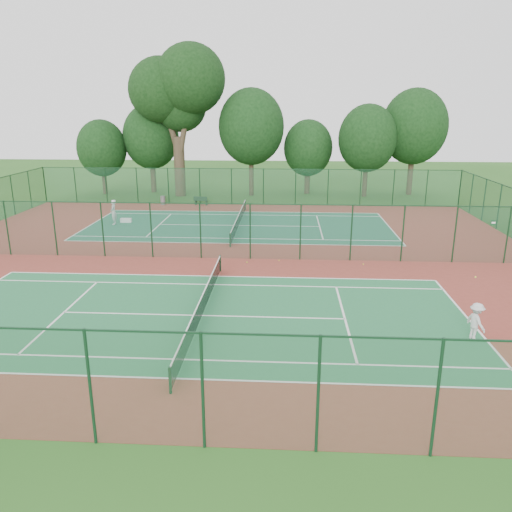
{
  "coord_description": "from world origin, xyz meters",
  "views": [
    {
      "loc": [
        3.66,
        -29.64,
        9.03
      ],
      "look_at": [
        2.18,
        -4.74,
        1.6
      ],
      "focal_mm": 35.0,
      "sensor_mm": 36.0,
      "label": 1
    }
  ],
  "objects_px": {
    "kit_bag": "(126,220)",
    "bench": "(201,201)",
    "player_far": "(114,212)",
    "player_near": "(476,322)",
    "big_tree": "(178,89)",
    "trash_bin": "(163,200)"
  },
  "relations": [
    {
      "from": "player_near",
      "to": "big_tree",
      "type": "xyz_separation_m",
      "value": [
        -18.79,
        33.64,
        10.02
      ]
    },
    {
      "from": "player_far",
      "to": "kit_bag",
      "type": "relative_size",
      "value": 2.18
    },
    {
      "from": "bench",
      "to": "big_tree",
      "type": "relative_size",
      "value": 0.09
    },
    {
      "from": "trash_bin",
      "to": "bench",
      "type": "relative_size",
      "value": 0.59
    },
    {
      "from": "kit_bag",
      "to": "bench",
      "type": "bearing_deg",
      "value": 58.42
    },
    {
      "from": "player_far",
      "to": "big_tree",
      "type": "bearing_deg",
      "value": 161.72
    },
    {
      "from": "player_far",
      "to": "kit_bag",
      "type": "height_order",
      "value": "player_far"
    },
    {
      "from": "player_near",
      "to": "kit_bag",
      "type": "distance_m",
      "value": 29.05
    },
    {
      "from": "big_tree",
      "to": "kit_bag",
      "type": "bearing_deg",
      "value": -98.31
    },
    {
      "from": "bench",
      "to": "kit_bag",
      "type": "height_order",
      "value": "bench"
    },
    {
      "from": "player_far",
      "to": "kit_bag",
      "type": "distance_m",
      "value": 1.34
    },
    {
      "from": "player_far",
      "to": "trash_bin",
      "type": "distance_m",
      "value": 8.87
    },
    {
      "from": "trash_bin",
      "to": "kit_bag",
      "type": "distance_m",
      "value": 7.98
    },
    {
      "from": "player_far",
      "to": "trash_bin",
      "type": "height_order",
      "value": "player_far"
    },
    {
      "from": "kit_bag",
      "to": "big_tree",
      "type": "height_order",
      "value": "big_tree"
    },
    {
      "from": "player_near",
      "to": "bench",
      "type": "xyz_separation_m",
      "value": [
        -15.86,
        28.25,
        -0.36
      ]
    },
    {
      "from": "player_near",
      "to": "kit_bag",
      "type": "bearing_deg",
      "value": 26.75
    },
    {
      "from": "player_near",
      "to": "kit_bag",
      "type": "xyz_separation_m",
      "value": [
        -20.73,
        20.34,
        -0.62
      ]
    },
    {
      "from": "trash_bin",
      "to": "kit_bag",
      "type": "bearing_deg",
      "value": -98.44
    },
    {
      "from": "player_far",
      "to": "trash_bin",
      "type": "xyz_separation_m",
      "value": [
        1.88,
        8.65,
        -0.58
      ]
    },
    {
      "from": "bench",
      "to": "player_near",
      "type": "bearing_deg",
      "value": -50.16
    },
    {
      "from": "trash_bin",
      "to": "bench",
      "type": "bearing_deg",
      "value": 0.24
    }
  ]
}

